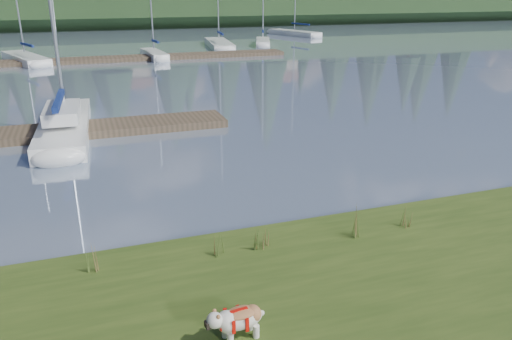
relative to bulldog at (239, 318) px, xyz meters
name	(u,v)px	position (x,y,z in m)	size (l,w,h in m)	color
ground	(99,61)	(-0.42, 34.94, -0.69)	(200.00, 200.00, 0.00)	#7C8CA6
ridge	(83,8)	(-0.42, 77.94, 1.81)	(200.00, 20.00, 5.00)	#1C3118
bulldog	(239,318)	(0.00, 0.00, 0.00)	(0.93, 0.45, 0.55)	silver
sailboat_main	(66,119)	(-2.60, 14.75, -0.27)	(2.09, 8.74, 12.49)	white
dock_near	(15,135)	(-4.42, 13.94, -0.54)	(16.00, 2.00, 0.30)	#4C3D2C
dock_far	(125,58)	(1.58, 34.94, -0.54)	(26.00, 2.20, 0.30)	#4C3D2C
sailboat_bg_1	(23,57)	(-5.96, 36.95, -0.37)	(4.41, 8.53, 12.57)	white
sailboat_bg_2	(153,53)	(3.89, 36.02, -0.36)	(1.61, 6.17, 9.38)	white
sailboat_bg_3	(218,43)	(11.13, 42.50, -0.37)	(3.16, 9.78, 13.94)	white
sailboat_bg_4	(263,41)	(15.81, 42.51, -0.36)	(3.36, 6.49, 9.68)	white
sailboat_bg_5	(290,32)	(22.61, 51.56, -0.38)	(4.33, 8.93, 12.50)	white
weed_0	(218,246)	(0.35, 2.47, -0.12)	(0.17, 0.14, 0.53)	#475B23
weed_1	(258,240)	(1.17, 2.47, -0.13)	(0.17, 0.14, 0.51)	#475B23
weed_2	(356,224)	(3.29, 2.28, -0.03)	(0.17, 0.14, 0.74)	#475B23
weed_3	(92,259)	(-2.00, 2.69, -0.08)	(0.17, 0.14, 0.63)	#475B23
weed_4	(267,236)	(1.41, 2.60, -0.16)	(0.17, 0.14, 0.43)	#475B23
weed_5	(407,218)	(4.60, 2.33, -0.13)	(0.17, 0.14, 0.52)	#475B23
mud_lip	(173,254)	(-0.42, 3.34, -0.62)	(60.00, 0.50, 0.14)	#33281C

